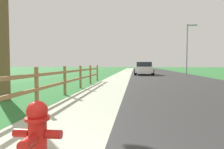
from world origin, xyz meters
The scene contains 8 objects.
ground_plane centered at (0.00, 25.00, 0.00)m, with size 120.00×120.00×0.00m, color #2E7134.
road_asphalt centered at (3.50, 27.00, 0.00)m, with size 7.00×66.00×0.01m, color #2E2E2E.
curb_concrete centered at (-3.00, 27.00, 0.00)m, with size 6.00×66.00×0.01m, color #B1B69F.
grass_verge centered at (-4.50, 27.00, 0.01)m, with size 5.00×66.00×0.00m, color #2E7134.
fire_hydrant centered at (-0.75, 1.53, 0.39)m, with size 0.60×0.49×0.76m.
rail_fence centered at (-2.26, 6.75, 0.65)m, with size 0.11×13.58×1.12m.
parked_suv_white centered at (1.46, 22.51, 0.73)m, with size 2.24×4.27×1.46m.
street_lamp centered at (6.57, 23.79, 3.52)m, with size 1.17×0.20×5.87m.
Camera 1 is at (0.42, -0.73, 1.19)m, focal length 32.38 mm.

